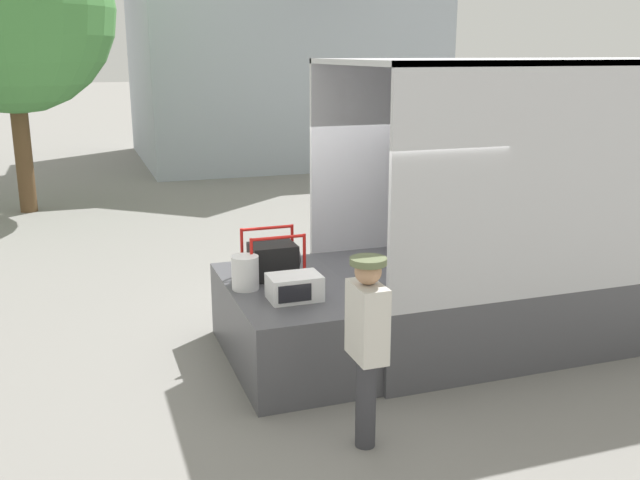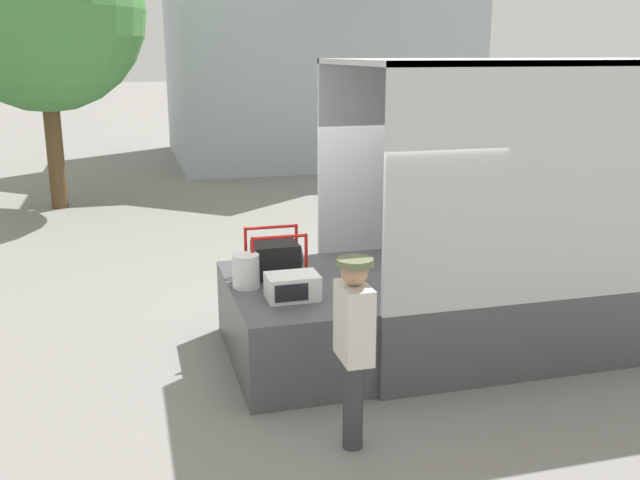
{
  "view_description": "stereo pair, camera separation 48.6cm",
  "coord_description": "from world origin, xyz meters",
  "px_view_note": "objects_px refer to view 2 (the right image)",
  "views": [
    {
      "loc": [
        -2.75,
        -7.15,
        3.39
      ],
      "look_at": [
        -0.35,
        -0.2,
        1.44
      ],
      "focal_mm": 40.0,
      "sensor_mm": 36.0,
      "label": 1
    },
    {
      "loc": [
        -2.29,
        -7.29,
        3.39
      ],
      "look_at": [
        -0.35,
        -0.2,
        1.44
      ],
      "focal_mm": 40.0,
      "sensor_mm": 36.0,
      "label": 2
    }
  ],
  "objects_px": {
    "orange_bucket": "(246,271)",
    "street_tree": "(42,9)",
    "box_truck": "(635,251)",
    "microwave": "(292,287)",
    "worker_person": "(354,334)",
    "portable_generator": "(277,259)"
  },
  "relations": [
    {
      "from": "box_truck",
      "to": "worker_person",
      "type": "distance_m",
      "value": 4.76
    },
    {
      "from": "microwave",
      "to": "worker_person",
      "type": "bearing_deg",
      "value": -82.92
    },
    {
      "from": "box_truck",
      "to": "worker_person",
      "type": "relative_size",
      "value": 3.84
    },
    {
      "from": "portable_generator",
      "to": "orange_bucket",
      "type": "relative_size",
      "value": 1.73
    },
    {
      "from": "microwave",
      "to": "street_tree",
      "type": "relative_size",
      "value": 0.08
    },
    {
      "from": "worker_person",
      "to": "box_truck",
      "type": "bearing_deg",
      "value": 23.93
    },
    {
      "from": "worker_person",
      "to": "street_tree",
      "type": "relative_size",
      "value": 0.27
    },
    {
      "from": "street_tree",
      "to": "microwave",
      "type": "bearing_deg",
      "value": -72.49
    },
    {
      "from": "box_truck",
      "to": "orange_bucket",
      "type": "xyz_separation_m",
      "value": [
        -4.94,
        0.06,
        0.13
      ]
    },
    {
      "from": "street_tree",
      "to": "box_truck",
      "type": "bearing_deg",
      "value": -50.81
    },
    {
      "from": "box_truck",
      "to": "street_tree",
      "type": "height_order",
      "value": "street_tree"
    },
    {
      "from": "box_truck",
      "to": "portable_generator",
      "type": "bearing_deg",
      "value": 175.38
    },
    {
      "from": "box_truck",
      "to": "orange_bucket",
      "type": "relative_size",
      "value": 18.02
    },
    {
      "from": "worker_person",
      "to": "street_tree",
      "type": "xyz_separation_m",
      "value": [
        -3.27,
        11.28,
        3.18
      ]
    },
    {
      "from": "microwave",
      "to": "worker_person",
      "type": "xyz_separation_m",
      "value": [
        0.19,
        -1.5,
        0.05
      ]
    },
    {
      "from": "orange_bucket",
      "to": "microwave",
      "type": "bearing_deg",
      "value": -50.94
    },
    {
      "from": "portable_generator",
      "to": "microwave",
      "type": "bearing_deg",
      "value": -90.64
    },
    {
      "from": "box_truck",
      "to": "worker_person",
      "type": "height_order",
      "value": "box_truck"
    },
    {
      "from": "portable_generator",
      "to": "street_tree",
      "type": "relative_size",
      "value": 0.1
    },
    {
      "from": "orange_bucket",
      "to": "street_tree",
      "type": "height_order",
      "value": "street_tree"
    },
    {
      "from": "orange_bucket",
      "to": "street_tree",
      "type": "distance_m",
      "value": 10.17
    },
    {
      "from": "orange_bucket",
      "to": "street_tree",
      "type": "bearing_deg",
      "value": 106.11
    }
  ]
}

